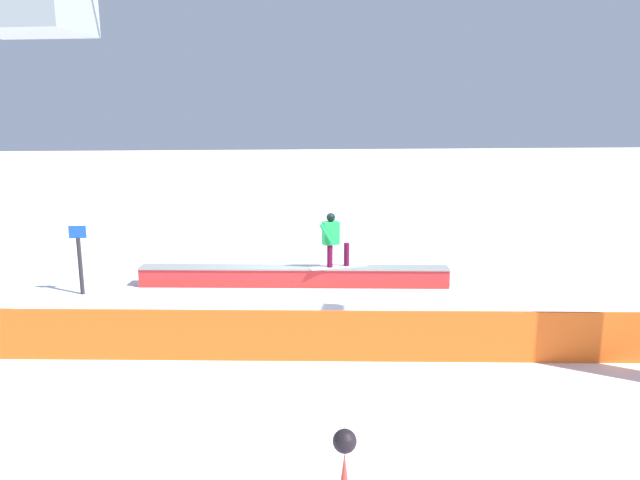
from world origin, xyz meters
The scene contains 5 objects.
ground_plane centered at (0.00, 0.00, 0.00)m, with size 120.00×120.00×0.00m, color white.
grind_box centered at (0.00, 0.00, 0.23)m, with size 7.90×1.44×0.51m.
snowboarder centered at (-0.98, 0.17, 1.27)m, with size 1.51×0.63×1.41m.
safety_fence centered at (0.00, 4.72, 0.47)m, with size 12.40×0.06×0.94m, color orange.
trail_marker centered at (5.22, 0.16, 0.92)m, with size 0.40×0.10×1.71m.
Camera 1 is at (0.82, 14.54, 4.32)m, focal length 33.00 mm.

